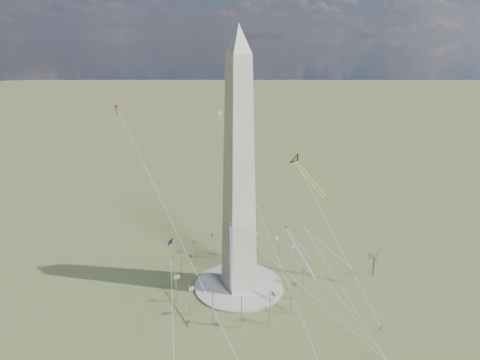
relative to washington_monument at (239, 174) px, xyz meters
name	(u,v)px	position (x,y,z in m)	size (l,w,h in m)	color
ground	(239,287)	(0.00, 0.00, -47.95)	(2000.00, 2000.00, 0.00)	#565E2F
plaza	(239,286)	(0.00, 0.00, -47.55)	(36.00, 36.00, 0.80)	#AEA99F
washington_monument	(239,174)	(0.00, 0.00, 0.00)	(15.56, 15.56, 100.00)	#BAAE9C
flagpole_ring	(239,271)	(0.00, 0.00, -40.68)	(54.40, 54.40, 13.00)	silver
tree_near	(375,256)	(55.50, -15.57, -39.01)	(7.17, 7.17, 12.55)	#48372B
person_east	(380,328)	(33.09, -45.22, -47.04)	(0.66, 0.44, 1.82)	gray
kite_delta_black	(297,162)	(32.20, 11.16, -1.81)	(9.72, 19.27, 15.69)	black
kite_diamond_purple	(171,244)	(-24.83, 9.45, -27.88)	(2.55, 3.71, 10.91)	#3D1664
kite_streamer_left	(296,246)	(17.39, -14.22, -26.52)	(2.67, 20.32, 13.94)	#DB4522
kite_streamer_mid	(231,245)	(-8.52, -11.79, -21.84)	(10.19, 21.52, 15.68)	#DB4522
kite_streamer_right	(321,241)	(35.14, -5.05, -32.50)	(15.47, 20.31, 16.61)	#DB4522
kite_small_red	(116,107)	(-37.69, 29.29, 23.12)	(1.30, 1.45, 3.96)	red
kite_small_white	(220,114)	(9.27, 41.08, 15.52)	(1.75, 1.55, 4.69)	white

